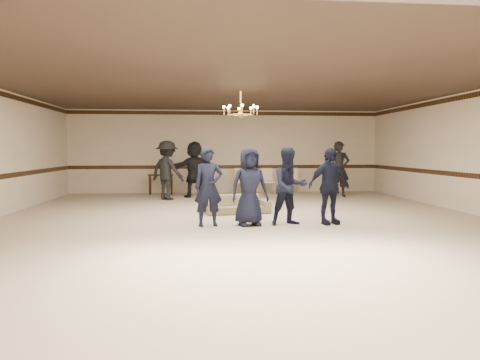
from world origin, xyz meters
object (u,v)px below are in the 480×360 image
Objects in this scene: boy_b at (249,187)px; banquet_chair_left at (241,182)px; boy_d at (329,186)px; boy_a at (208,187)px; adult_mid at (195,169)px; chandelier at (241,102)px; settee at (237,204)px; banquet_chair_right at (294,181)px; console_table at (161,184)px; banquet_chair_mid at (268,181)px; boy_c at (290,186)px; adult_left at (167,170)px; adult_right at (339,169)px.

boy_b is 1.81× the size of banquet_chair_left.
boy_d reaches higher than banquet_chair_left.
adult_mid is (-0.36, 5.91, 0.12)m from boy_a.
boy_d is (1.85, -1.55, -2.01)m from chandelier.
chandelier is 0.56× the size of settee.
boy_b is at bearing -95.59° from settee.
console_table is at bearing 174.89° from banquet_chair_right.
adult_mid reaches higher than boy_b.
adult_mid reaches higher than settee.
banquet_chair_mid and banquet_chair_right have the same top height.
adult_left is at bearing 108.58° from boy_c.
settee is at bearing 122.01° from boy_d.
banquet_chair_left is at bearing -165.75° from adult_mid.
boy_a is at bearing -98.02° from banquet_chair_left.
boy_c is 6.04m from adult_left.
banquet_chair_left is 2.00m from banquet_chair_right.
adult_mid is at bearing -105.76° from adult_left.
boy_a is 1.91× the size of console_table.
boy_d is 6.79m from banquet_chair_mid.
settee is 4.29m from adult_mid.
adult_left is (-2.16, 5.21, 0.12)m from boy_b.
boy_b is 7.22m from banquet_chair_right.
console_table is at bearing -52.37° from adult_mid.
banquet_chair_mid is (1.00, 0.00, 0.00)m from banquet_chair_left.
boy_a is 1.80m from boy_c.
settee is (-1.91, 1.84, -0.61)m from boy_d.
boy_d is 1.02× the size of settee.
console_table is (-3.00, 0.20, -0.10)m from banquet_chair_left.
chandelier is 0.99× the size of banquet_chair_left.
chandelier reaches higher than adult_mid.
boy_a is 0.88× the size of adult_mid.
boy_b is 5.64m from adult_left.
adult_left is at bearing 119.99° from chandelier.
banquet_chair_right is (0.68, 6.77, -0.39)m from boy_d.
boy_b is (0.05, -1.55, -2.01)m from chandelier.
boy_a is at bearing -119.31° from banquet_chair_right.
adult_left is 2.07× the size of banquet_chair_left.
adult_mid is at bearing 96.86° from settee.
chandelier reaches higher than console_table.
boy_d is at bearing -98.51° from banquet_chair_right.
settee is at bearing 106.86° from boy_c.
adult_right is 2.07× the size of banquet_chair_mid.
boy_b is at bearing -88.23° from chandelier.
banquet_chair_right is at bearing 70.27° from boy_d.
banquet_chair_right is (2.00, 0.00, 0.00)m from banquet_chair_left.
chandelier is 6.47m from console_table.
adult_left is 6.01m from adult_right.
boy_c is (0.95, -1.55, -2.01)m from chandelier.
boy_b is at bearing -106.69° from banquet_chair_mid.
console_table is (-2.52, 6.97, -0.48)m from boy_b.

